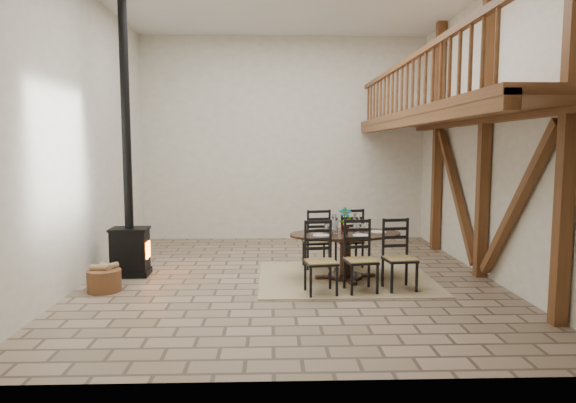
{
  "coord_description": "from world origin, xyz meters",
  "views": [
    {
      "loc": [
        -0.33,
        -8.82,
        2.28
      ],
      "look_at": [
        -0.02,
        0.4,
        1.31
      ],
      "focal_mm": 32.0,
      "sensor_mm": 36.0,
      "label": 1
    }
  ],
  "objects_px": {
    "dining_table": "(347,256)",
    "wood_stove": "(129,213)",
    "log_stack": "(124,268)",
    "log_basket": "(104,280)"
  },
  "relations": [
    {
      "from": "dining_table",
      "to": "log_basket",
      "type": "xyz_separation_m",
      "value": [
        -3.98,
        -0.54,
        -0.25
      ]
    },
    {
      "from": "log_stack",
      "to": "dining_table",
      "type": "bearing_deg",
      "value": -8.68
    },
    {
      "from": "wood_stove",
      "to": "log_stack",
      "type": "height_order",
      "value": "wood_stove"
    },
    {
      "from": "dining_table",
      "to": "wood_stove",
      "type": "bearing_deg",
      "value": 164.84
    },
    {
      "from": "log_basket",
      "to": "dining_table",
      "type": "bearing_deg",
      "value": 7.71
    },
    {
      "from": "dining_table",
      "to": "wood_stove",
      "type": "distance_m",
      "value": 3.92
    },
    {
      "from": "wood_stove",
      "to": "log_basket",
      "type": "height_order",
      "value": "wood_stove"
    },
    {
      "from": "wood_stove",
      "to": "log_stack",
      "type": "xyz_separation_m",
      "value": [
        -0.16,
        0.13,
        -1.01
      ]
    },
    {
      "from": "log_basket",
      "to": "log_stack",
      "type": "relative_size",
      "value": 1.01
    },
    {
      "from": "wood_stove",
      "to": "log_stack",
      "type": "relative_size",
      "value": 9.47
    }
  ]
}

